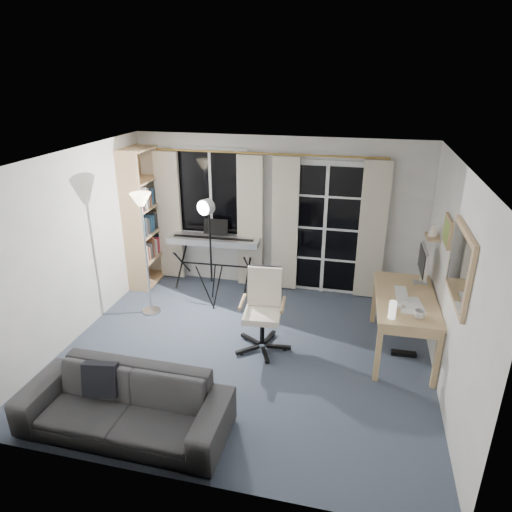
{
  "coord_description": "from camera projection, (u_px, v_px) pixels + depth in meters",
  "views": [
    {
      "loc": [
        1.25,
        -4.68,
        3.28
      ],
      "look_at": [
        0.06,
        0.35,
        1.17
      ],
      "focal_mm": 32.0,
      "sensor_mm": 36.0,
      "label": 1
    }
  ],
  "objects": [
    {
      "name": "torchiere_lamp",
      "position": [
        143.0,
        218.0,
        6.14
      ],
      "size": [
        0.29,
        0.29,
        1.78
      ],
      "rotation": [
        0.0,
        0.0,
        -0.01
      ],
      "color": "#B2B2B7",
      "rests_on": "floor"
    },
    {
      "name": "desk_clutter",
      "position": [
        400.0,
        318.0,
        5.34
      ],
      "size": [
        0.43,
        0.86,
        0.96
      ],
      "rotation": [
        0.0,
        0.0,
        0.02
      ],
      "color": "white",
      "rests_on": "desk"
    },
    {
      "name": "monitor",
      "position": [
        423.0,
        262.0,
        5.73
      ],
      "size": [
        0.18,
        0.55,
        0.47
      ],
      "rotation": [
        0.0,
        0.0,
        0.02
      ],
      "color": "silver",
      "rests_on": "desk"
    },
    {
      "name": "sofa",
      "position": [
        123.0,
        396.0,
        4.35
      ],
      "size": [
        2.03,
        0.61,
        0.79
      ],
      "rotation": [
        0.0,
        0.0,
        -0.01
      ],
      "color": "#2B2A2D",
      "rests_on": "floor"
    },
    {
      "name": "office_chair",
      "position": [
        264.0,
        302.0,
        5.68
      ],
      "size": [
        0.7,
        0.71,
        1.03
      ],
      "rotation": [
        0.0,
        0.0,
        0.09
      ],
      "color": "black",
      "rests_on": "floor"
    },
    {
      "name": "bookshelf",
      "position": [
        144.0,
        219.0,
        7.34
      ],
      "size": [
        0.38,
        1.04,
        2.22
      ],
      "rotation": [
        0.0,
        0.0,
        0.03
      ],
      "color": "tan",
      "rests_on": "floor"
    },
    {
      "name": "floor",
      "position": [
        245.0,
        353.0,
        5.73
      ],
      "size": [
        4.5,
        4.0,
        0.02
      ],
      "primitive_type": "cube",
      "color": "#3A4554",
      "rests_on": "ground"
    },
    {
      "name": "curtains",
      "position": [
        267.0,
        223.0,
        7.03
      ],
      "size": [
        3.6,
        0.07,
        2.13
      ],
      "color": "gold",
      "rests_on": "floor"
    },
    {
      "name": "window",
      "position": [
        211.0,
        192.0,
        7.16
      ],
      "size": [
        1.2,
        0.08,
        1.4
      ],
      "color": "white",
      "rests_on": "floor"
    },
    {
      "name": "keyboard_piano",
      "position": [
        214.0,
        241.0,
        7.15
      ],
      "size": [
        1.45,
        0.74,
        1.04
      ],
      "rotation": [
        0.0,
        0.0,
        0.04
      ],
      "color": "black",
      "rests_on": "floor"
    },
    {
      "name": "wall_shelf",
      "position": [
        433.0,
        232.0,
        5.67
      ],
      "size": [
        0.16,
        0.3,
        0.18
      ],
      "color": "tan",
      "rests_on": "floor"
    },
    {
      "name": "studio_light",
      "position": [
        207.0,
        220.0,
        6.36
      ],
      "size": [
        0.39,
        0.39,
        1.68
      ],
      "rotation": [
        0.0,
        0.0,
        -0.42
      ],
      "color": "black",
      "rests_on": "floor"
    },
    {
      "name": "framed_print",
      "position": [
        447.0,
        231.0,
        5.14
      ],
      "size": [
        0.03,
        0.42,
        0.32
      ],
      "color": "tan",
      "rests_on": "floor"
    },
    {
      "name": "wall_mirror",
      "position": [
        460.0,
        266.0,
        4.35
      ],
      "size": [
        0.04,
        0.94,
        0.74
      ],
      "color": "tan",
      "rests_on": "floor"
    },
    {
      "name": "french_door",
      "position": [
        325.0,
        230.0,
        6.95
      ],
      "size": [
        1.32,
        0.09,
        2.11
      ],
      "color": "white",
      "rests_on": "floor"
    },
    {
      "name": "desk",
      "position": [
        405.0,
        304.0,
        5.51
      ],
      "size": [
        0.74,
        1.43,
        0.76
      ],
      "rotation": [
        0.0,
        0.0,
        0.02
      ],
      "color": "tan",
      "rests_on": "floor"
    },
    {
      "name": "mug",
      "position": [
        419.0,
        313.0,
        4.98
      ],
      "size": [
        0.13,
        0.1,
        0.12
      ],
      "primitive_type": "imported",
      "rotation": [
        0.0,
        0.0,
        0.02
      ],
      "color": "silver",
      "rests_on": "desk"
    }
  ]
}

